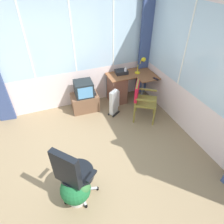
{
  "coord_description": "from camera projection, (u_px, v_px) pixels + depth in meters",
  "views": [
    {
      "loc": [
        -0.33,
        -2.26,
        3.02
      ],
      "look_at": [
        0.76,
        0.52,
        0.7
      ],
      "focal_mm": 31.75,
      "sensor_mm": 36.0,
      "label": 1
    }
  ],
  "objects": [
    {
      "name": "potted_plant",
      "position": [
        77.0,
        189.0,
        2.95
      ],
      "size": [
        0.46,
        0.46,
        0.54
      ],
      "color": "silver",
      "rests_on": "ground"
    },
    {
      "name": "wooden_armchair",
      "position": [
        141.0,
        97.0,
        4.42
      ],
      "size": [
        0.67,
        0.67,
        0.91
      ],
      "color": "olive",
      "rests_on": "ground"
    },
    {
      "name": "space_heater",
      "position": [
        115.0,
        102.0,
        4.7
      ],
      "size": [
        0.33,
        0.29,
        0.64
      ],
      "color": "silver",
      "rests_on": "ground"
    },
    {
      "name": "desk",
      "position": [
        119.0,
        88.0,
        5.09
      ],
      "size": [
        1.16,
        0.79,
        0.74
      ],
      "color": "brown",
      "rests_on": "ground"
    },
    {
      "name": "tv_remote",
      "position": [
        156.0,
        79.0,
        4.72
      ],
      "size": [
        0.09,
        0.16,
        0.02
      ],
      "primitive_type": "cube",
      "rotation": [
        0.0,
        0.0,
        0.33
      ],
      "color": "black",
      "rests_on": "desk"
    },
    {
      "name": "paper_tray",
      "position": [
        121.0,
        72.0,
        4.94
      ],
      "size": [
        0.32,
        0.25,
        0.09
      ],
      "primitive_type": "cube",
      "rotation": [
        0.0,
        0.0,
        -0.09
      ],
      "color": "#222326",
      "rests_on": "desk"
    },
    {
      "name": "spray_bottle",
      "position": [
        125.0,
        71.0,
        4.86
      ],
      "size": [
        0.06,
        0.06,
        0.22
      ],
      "color": "silver",
      "rests_on": "desk"
    },
    {
      "name": "desk_lamp",
      "position": [
        142.0,
        63.0,
        4.8
      ],
      "size": [
        0.24,
        0.21,
        0.42
      ],
      "color": "yellow",
      "rests_on": "desk"
    },
    {
      "name": "north_window_panel",
      "position": [
        53.0,
        56.0,
        4.33
      ],
      "size": [
        4.69,
        0.07,
        2.68
      ],
      "color": "silver",
      "rests_on": "ground"
    },
    {
      "name": "east_window_panel",
      "position": [
        208.0,
        80.0,
        3.48
      ],
      "size": [
        0.07,
        4.13,
        2.68
      ],
      "color": "silver",
      "rests_on": "ground"
    },
    {
      "name": "curtain_corner",
      "position": [
        146.0,
        47.0,
        4.91
      ],
      "size": [
        0.35,
        0.09,
        2.58
      ],
      "primitive_type": "cube",
      "rotation": [
        0.0,
        0.0,
        -0.06
      ],
      "color": "#3B4D80",
      "rests_on": "ground"
    },
    {
      "name": "office_chair",
      "position": [
        73.0,
        173.0,
        2.81
      ],
      "size": [
        0.61,
        0.61,
        1.1
      ],
      "color": "#B7B7BF",
      "rests_on": "ground"
    },
    {
      "name": "ground",
      "position": [
        84.0,
        169.0,
        3.62
      ],
      "size": [
        5.69,
        5.13,
        0.06
      ],
      "primitive_type": "cube",
      "color": "#877253"
    },
    {
      "name": "tv_on_stand",
      "position": [
        85.0,
        98.0,
        4.82
      ],
      "size": [
        0.66,
        0.48,
        0.78
      ],
      "color": "brown",
      "rests_on": "ground"
    }
  ]
}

